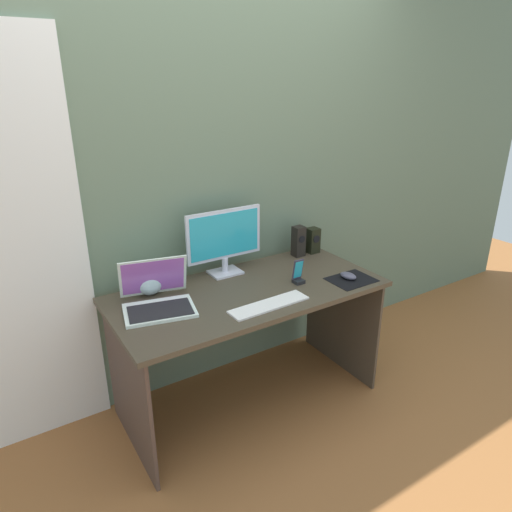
{
  "coord_description": "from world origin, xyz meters",
  "views": [
    {
      "loc": [
        -1.16,
        -1.9,
        1.79
      ],
      "look_at": [
        0.03,
        -0.02,
        0.92
      ],
      "focal_mm": 32.11,
      "sensor_mm": 36.0,
      "label": 1
    }
  ],
  "objects_px": {
    "fishbowl": "(149,281)",
    "monitor": "(225,239)",
    "speaker_near_monitor": "(298,241)",
    "laptop": "(157,299)",
    "keyboard_external": "(269,305)",
    "mouse": "(348,276)",
    "phone_in_dock": "(298,275)",
    "speaker_right": "(313,240)"
  },
  "relations": [
    {
      "from": "laptop",
      "to": "phone_in_dock",
      "type": "distance_m",
      "value": 0.78
    },
    {
      "from": "fishbowl",
      "to": "phone_in_dock",
      "type": "xyz_separation_m",
      "value": [
        0.74,
        -0.31,
        -0.02
      ]
    },
    {
      "from": "monitor",
      "to": "speaker_near_monitor",
      "type": "height_order",
      "value": "monitor"
    },
    {
      "from": "keyboard_external",
      "to": "mouse",
      "type": "distance_m",
      "value": 0.56
    },
    {
      "from": "speaker_near_monitor",
      "to": "phone_in_dock",
      "type": "relative_size",
      "value": 1.4
    },
    {
      "from": "monitor",
      "to": "phone_in_dock",
      "type": "xyz_separation_m",
      "value": [
        0.27,
        -0.33,
        -0.16
      ]
    },
    {
      "from": "speaker_right",
      "to": "speaker_near_monitor",
      "type": "xyz_separation_m",
      "value": [
        -0.12,
        0.0,
        0.02
      ]
    },
    {
      "from": "monitor",
      "to": "speaker_right",
      "type": "bearing_deg",
      "value": -0.27
    },
    {
      "from": "fishbowl",
      "to": "mouse",
      "type": "relative_size",
      "value": 1.53
    },
    {
      "from": "keyboard_external",
      "to": "phone_in_dock",
      "type": "bearing_deg",
      "value": 24.53
    },
    {
      "from": "speaker_near_monitor",
      "to": "keyboard_external",
      "type": "distance_m",
      "value": 0.72
    },
    {
      "from": "monitor",
      "to": "speaker_near_monitor",
      "type": "xyz_separation_m",
      "value": [
        0.53,
        -0.0,
        -0.11
      ]
    },
    {
      "from": "speaker_near_monitor",
      "to": "keyboard_external",
      "type": "relative_size",
      "value": 0.45
    },
    {
      "from": "monitor",
      "to": "keyboard_external",
      "type": "bearing_deg",
      "value": -91.74
    },
    {
      "from": "fishbowl",
      "to": "mouse",
      "type": "bearing_deg",
      "value": -23.01
    },
    {
      "from": "monitor",
      "to": "fishbowl",
      "type": "distance_m",
      "value": 0.49
    },
    {
      "from": "speaker_near_monitor",
      "to": "mouse",
      "type": "xyz_separation_m",
      "value": [
        0.02,
        -0.44,
        -0.08
      ]
    },
    {
      "from": "speaker_right",
      "to": "fishbowl",
      "type": "bearing_deg",
      "value": -179.17
    },
    {
      "from": "laptop",
      "to": "keyboard_external",
      "type": "relative_size",
      "value": 0.93
    },
    {
      "from": "speaker_right",
      "to": "laptop",
      "type": "height_order",
      "value": "laptop"
    },
    {
      "from": "speaker_right",
      "to": "fishbowl",
      "type": "xyz_separation_m",
      "value": [
        -1.11,
        -0.02,
        -0.01
      ]
    },
    {
      "from": "laptop",
      "to": "mouse",
      "type": "bearing_deg",
      "value": -13.88
    },
    {
      "from": "keyboard_external",
      "to": "laptop",
      "type": "bearing_deg",
      "value": 147.73
    },
    {
      "from": "laptop",
      "to": "keyboard_external",
      "type": "height_order",
      "value": "laptop"
    },
    {
      "from": "speaker_right",
      "to": "monitor",
      "type": "bearing_deg",
      "value": 179.73
    },
    {
      "from": "laptop",
      "to": "mouse",
      "type": "relative_size",
      "value": 4.0
    },
    {
      "from": "laptop",
      "to": "keyboard_external",
      "type": "bearing_deg",
      "value": -30.71
    },
    {
      "from": "fishbowl",
      "to": "monitor",
      "type": "bearing_deg",
      "value": 2.36
    },
    {
      "from": "laptop",
      "to": "keyboard_external",
      "type": "distance_m",
      "value": 0.55
    },
    {
      "from": "phone_in_dock",
      "to": "speaker_near_monitor",
      "type": "bearing_deg",
      "value": 52.51
    },
    {
      "from": "monitor",
      "to": "keyboard_external",
      "type": "distance_m",
      "value": 0.52
    },
    {
      "from": "fishbowl",
      "to": "phone_in_dock",
      "type": "bearing_deg",
      "value": -23.01
    },
    {
      "from": "speaker_near_monitor",
      "to": "phone_in_dock",
      "type": "distance_m",
      "value": 0.42
    },
    {
      "from": "laptop",
      "to": "phone_in_dock",
      "type": "relative_size",
      "value": 2.88
    },
    {
      "from": "mouse",
      "to": "monitor",
      "type": "bearing_deg",
      "value": 129.02
    },
    {
      "from": "speaker_right",
      "to": "laptop",
      "type": "xyz_separation_m",
      "value": [
        -1.13,
        -0.19,
        -0.03
      ]
    },
    {
      "from": "laptop",
      "to": "fishbowl",
      "type": "xyz_separation_m",
      "value": [
        0.02,
        0.17,
        0.02
      ]
    },
    {
      "from": "monitor",
      "to": "fishbowl",
      "type": "bearing_deg",
      "value": -177.64
    },
    {
      "from": "speaker_near_monitor",
      "to": "phone_in_dock",
      "type": "xyz_separation_m",
      "value": [
        -0.25,
        -0.33,
        -0.05
      ]
    },
    {
      "from": "monitor",
      "to": "mouse",
      "type": "bearing_deg",
      "value": -39.5
    },
    {
      "from": "speaker_right",
      "to": "keyboard_external",
      "type": "bearing_deg",
      "value": -144.36
    },
    {
      "from": "speaker_near_monitor",
      "to": "fishbowl",
      "type": "height_order",
      "value": "speaker_near_monitor"
    }
  ]
}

